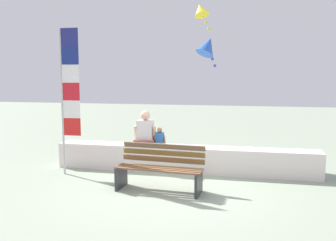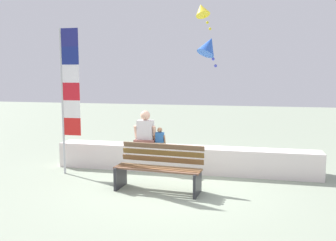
% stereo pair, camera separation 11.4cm
% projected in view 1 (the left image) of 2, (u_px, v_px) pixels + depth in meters
% --- Properties ---
extents(ground_plane, '(40.00, 40.00, 0.00)m').
position_uv_depth(ground_plane, '(174.00, 187.00, 7.34)').
color(ground_plane, gray).
extents(seawall_ledge, '(6.12, 0.53, 0.60)m').
position_uv_depth(seawall_ledge, '(184.00, 159.00, 8.50)').
color(seawall_ledge, silver).
rests_on(seawall_ledge, ground).
extents(park_bench, '(1.74, 0.74, 0.88)m').
position_uv_depth(park_bench, '(160.00, 169.00, 7.11)').
color(park_bench, brown).
rests_on(park_bench, ground).
extents(person_adult, '(0.53, 0.39, 0.82)m').
position_uv_depth(person_adult, '(145.00, 131.00, 8.65)').
color(person_adult, brown).
rests_on(person_adult, seawall_ledge).
extents(person_child, '(0.28, 0.20, 0.43)m').
position_uv_depth(person_child, '(160.00, 138.00, 8.60)').
color(person_child, tan).
rests_on(person_child, seawall_ledge).
extents(flag_banner, '(0.45, 0.05, 3.27)m').
position_uv_depth(flag_banner, '(68.00, 90.00, 8.06)').
color(flag_banner, '#B7B7BC').
rests_on(flag_banner, ground).
extents(kite_blue, '(0.81, 0.82, 0.91)m').
position_uv_depth(kite_blue, '(208.00, 46.00, 9.77)').
color(kite_blue, blue).
extents(kite_yellow, '(0.68, 0.69, 0.83)m').
position_uv_depth(kite_yellow, '(201.00, 10.00, 10.82)').
color(kite_yellow, yellow).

